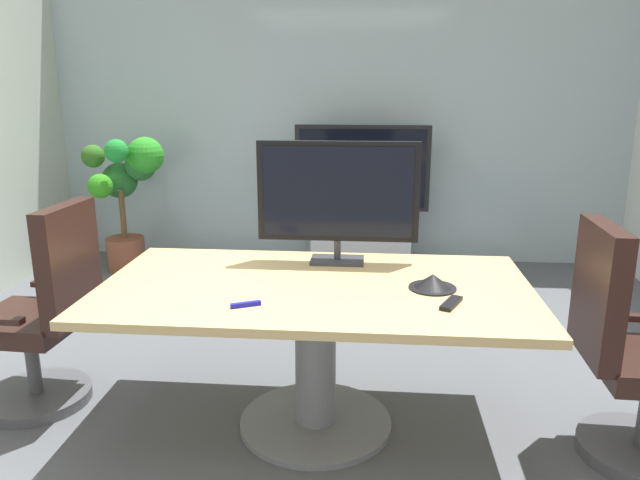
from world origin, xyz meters
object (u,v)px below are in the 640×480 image
Objects in this scene: remote_control at (451,303)px; conference_phone at (433,282)px; office_chair_right at (631,364)px; wall_display_unit at (361,221)px; conference_table at (315,321)px; tv_monitor at (338,195)px; potted_plant at (127,188)px; office_chair_left at (45,324)px.

conference_phone is at bearing 131.10° from remote_control.
wall_display_unit is (-1.26, 2.80, -0.01)m from office_chair_right.
wall_display_unit reaches higher than office_chair_right.
office_chair_right is at bearing -5.02° from conference_table.
tv_monitor is 0.69× the size of potted_plant.
wall_display_unit is at bearing 87.94° from tv_monitor.
office_chair_left is at bearing 176.53° from conference_table.
office_chair_left is 1.67m from tv_monitor.
conference_table is 2.68m from wall_display_unit.
office_chair_right is at bearing 88.33° from office_chair_left.
tv_monitor is 3.82× the size of conference_phone.
wall_display_unit reaches higher than remote_control.
office_chair_right is at bearing -7.15° from conference_phone.
office_chair_left is at bearing 87.55° from office_chair_right.
office_chair_right is (1.42, -0.12, -0.10)m from conference_table.
conference_table is 1.43m from office_chair_left.
remote_control is (0.52, -0.61, -0.35)m from tv_monitor.
potted_plant reaches higher than conference_table.
remote_control is (0.06, -0.21, -0.02)m from conference_phone.
wall_display_unit is at bearing 86.50° from conference_table.
potted_plant is (-0.52, 2.39, 0.30)m from office_chair_left.
potted_plant is (-2.02, 2.10, -0.35)m from tv_monitor.
potted_plant reaches higher than remote_control.
remote_control is at bearing -20.27° from conference_table.
conference_table is at bearing -175.23° from remote_control.
conference_phone is at bearing -1.57° from conference_table.
conference_table is 1.67× the size of potted_plant.
tv_monitor reaches higher than conference_table.
tv_monitor is (1.50, 0.29, 0.65)m from office_chair_left.
office_chair_left is at bearing -121.49° from wall_display_unit.
office_chair_left is at bearing 177.05° from conference_phone.
office_chair_right is at bearing -20.68° from tv_monitor.
office_chair_left and office_chair_right have the same top height.
conference_phone is (0.38, -2.69, 0.34)m from wall_display_unit.
office_chair_right is 0.94m from conference_phone.
office_chair_right is at bearing 31.94° from remote_control.
office_chair_left is at bearing -168.91° from tv_monitor.
office_chair_right reaches higher than conference_table.
tv_monitor reaches higher than office_chair_right.
potted_plant is (-2.11, -0.20, 0.31)m from wall_display_unit.
office_chair_left is at bearing -163.65° from remote_control.
wall_display_unit reaches higher than office_chair_left.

